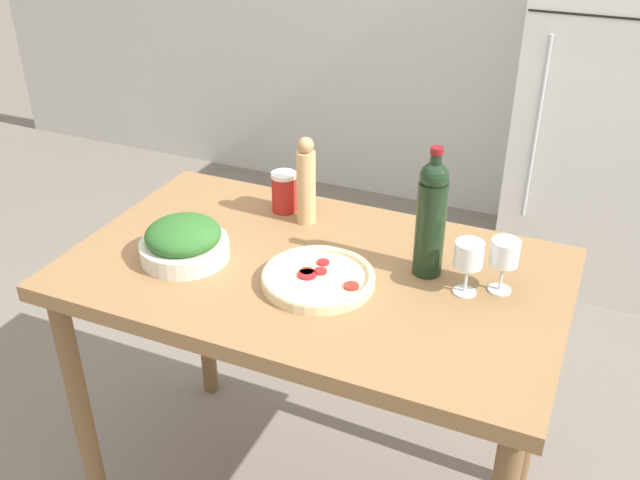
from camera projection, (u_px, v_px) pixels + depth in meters
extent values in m
cube|color=white|center=(612.00, 93.00, 3.10)|extent=(0.73, 0.68, 1.76)
cube|color=black|center=(626.00, 18.00, 2.64)|extent=(0.71, 0.01, 0.01)
cylinder|color=#B2B2B7|center=(536.00, 130.00, 2.95)|extent=(0.02, 0.02, 0.79)
cube|color=olive|center=(314.00, 274.00, 1.86)|extent=(1.28, 0.76, 0.04)
cylinder|color=brown|center=(82.00, 416.00, 2.03)|extent=(0.06, 0.06, 0.84)
cylinder|color=brown|center=(203.00, 299.00, 2.54)|extent=(0.06, 0.06, 0.84)
cylinder|color=brown|center=(536.00, 387.00, 2.13)|extent=(0.06, 0.06, 0.84)
cylinder|color=black|center=(430.00, 229.00, 1.76)|extent=(0.07, 0.07, 0.25)
sphere|color=black|center=(435.00, 177.00, 1.69)|extent=(0.07, 0.07, 0.07)
cylinder|color=black|center=(436.00, 165.00, 1.68)|extent=(0.03, 0.03, 0.06)
cylinder|color=maroon|center=(437.00, 151.00, 1.66)|extent=(0.03, 0.03, 0.02)
cylinder|color=silver|center=(464.00, 292.00, 1.75)|extent=(0.06, 0.06, 0.00)
cylinder|color=silver|center=(466.00, 278.00, 1.73)|extent=(0.01, 0.01, 0.07)
cylinder|color=white|center=(469.00, 254.00, 1.69)|extent=(0.07, 0.07, 0.06)
cylinder|color=maroon|center=(468.00, 262.00, 1.70)|extent=(0.06, 0.06, 0.02)
cylinder|color=silver|center=(499.00, 290.00, 1.75)|extent=(0.06, 0.06, 0.00)
cylinder|color=silver|center=(501.00, 276.00, 1.73)|extent=(0.01, 0.01, 0.07)
cylinder|color=white|center=(505.00, 252.00, 1.70)|extent=(0.07, 0.07, 0.06)
cylinder|color=maroon|center=(503.00, 263.00, 1.71)|extent=(0.06, 0.06, 0.00)
cylinder|color=tan|center=(306.00, 188.00, 2.01)|extent=(0.05, 0.05, 0.22)
sphere|color=tan|center=(306.00, 145.00, 1.95)|extent=(0.05, 0.05, 0.05)
cylinder|color=silver|center=(185.00, 250.00, 1.88)|extent=(0.23, 0.23, 0.05)
ellipsoid|color=#2D6628|center=(183.00, 235.00, 1.85)|extent=(0.20, 0.20, 0.08)
cylinder|color=beige|center=(318.00, 280.00, 1.78)|extent=(0.29, 0.29, 0.02)
torus|color=beige|center=(318.00, 276.00, 1.77)|extent=(0.29, 0.29, 0.02)
cylinder|color=red|center=(323.00, 262.00, 1.82)|extent=(0.03, 0.03, 0.01)
cylinder|color=red|center=(307.00, 275.00, 1.77)|extent=(0.05, 0.05, 0.01)
cylinder|color=#B52B21|center=(351.00, 286.00, 1.73)|extent=(0.04, 0.04, 0.01)
cylinder|color=#B12E14|center=(307.00, 272.00, 1.79)|extent=(0.04, 0.04, 0.01)
cylinder|color=red|center=(320.00, 271.00, 1.79)|extent=(0.03, 0.03, 0.01)
cylinder|color=#B2231E|center=(284.00, 194.00, 2.10)|extent=(0.07, 0.07, 0.11)
cylinder|color=white|center=(284.00, 175.00, 2.07)|extent=(0.08, 0.08, 0.01)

